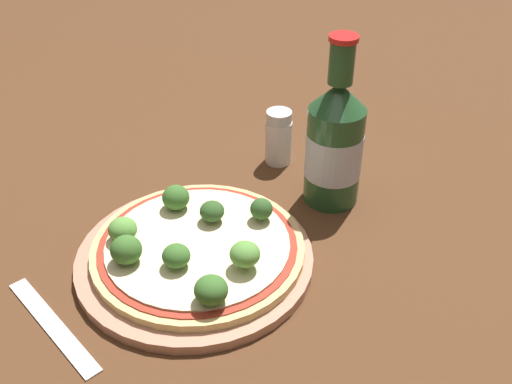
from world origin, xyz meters
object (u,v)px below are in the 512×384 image
at_px(pepper_shaker, 279,137).
at_px(fork, 52,325).
at_px(beer_bottle, 335,143).
at_px(pizza, 199,248).

height_order(pepper_shaker, fork, pepper_shaker).
distance_m(beer_bottle, pepper_shaker, 0.12).
height_order(beer_bottle, pepper_shaker, beer_bottle).
bearing_deg(pepper_shaker, pizza, -155.58).
xyz_separation_m(beer_bottle, fork, (-0.37, 0.03, -0.08)).
relative_size(pizza, fork, 1.45).
distance_m(beer_bottle, fork, 0.38).
height_order(pizza, beer_bottle, beer_bottle).
bearing_deg(beer_bottle, pizza, 176.08).
relative_size(pizza, beer_bottle, 1.09).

